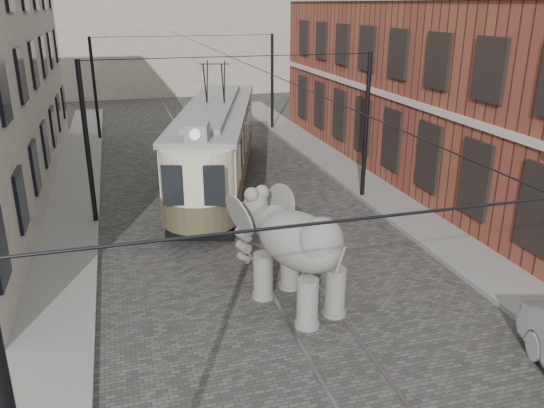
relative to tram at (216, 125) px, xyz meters
name	(u,v)px	position (x,y,z in m)	size (l,w,h in m)	color
ground	(287,277)	(0.29, -9.64, -2.69)	(120.00, 120.00, 0.00)	#474542
tram_rails	(287,276)	(0.29, -9.64, -2.68)	(1.54, 80.00, 0.02)	slate
sidewalk_right	(461,252)	(6.29, -9.64, -2.62)	(2.00, 60.00, 0.15)	slate
sidewalk_left	(58,305)	(-6.21, -9.64, -2.62)	(2.00, 60.00, 0.15)	slate
brick_building	(457,44)	(11.29, -0.64, 3.31)	(8.00, 26.00, 12.00)	brown
distant_block	(158,12)	(0.29, 30.36, 4.31)	(28.00, 10.00, 14.00)	gray
catenary	(242,142)	(0.09, -4.64, 0.31)	(11.00, 30.20, 6.00)	black
tram	(216,125)	(0.00, 0.00, 0.00)	(2.80, 13.58, 5.39)	beige
elephant	(299,256)	(0.09, -11.31, -1.21)	(2.66, 4.83, 2.96)	slate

